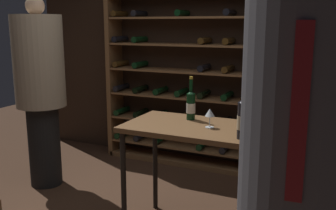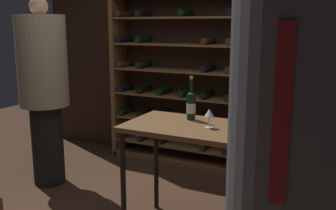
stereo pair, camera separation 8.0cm
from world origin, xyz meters
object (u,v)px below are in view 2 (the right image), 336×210
person_bystander_red_print (44,84)px  wine_bottle_amber_reserve (191,105)px  person_host_in_suit (295,195)px  wine_glass_stemmed_left (209,114)px  wine_bottle_gold_foil (241,119)px  wine_rack (207,84)px  tasting_table (192,139)px

person_bystander_red_print → wine_bottle_amber_reserve: size_ratio=5.50×
wine_bottle_amber_reserve → person_host_in_suit: bearing=-55.7°
person_host_in_suit → wine_bottle_amber_reserve: person_host_in_suit is taller
person_host_in_suit → wine_glass_stemmed_left: (-0.84, 1.38, -0.08)m
wine_bottle_gold_foil → wine_glass_stemmed_left: size_ratio=2.57×
wine_glass_stemmed_left → person_bystander_red_print: bearing=171.1°
person_host_in_suit → wine_bottle_amber_reserve: (-1.07, 1.56, -0.06)m
person_host_in_suit → wine_glass_stemmed_left: size_ratio=13.65×
wine_rack → person_bystander_red_print: (-1.37, -1.24, 0.08)m
wine_bottle_amber_reserve → wine_glass_stemmed_left: size_ratio=2.42×
person_host_in_suit → wine_bottle_amber_reserve: bearing=120.0°
wine_bottle_amber_reserve → wine_bottle_gold_foil: bearing=-34.6°
tasting_table → person_bystander_red_print: 1.88m
wine_rack → person_bystander_red_print: bearing=-138.0°
person_bystander_red_print → wine_bottle_amber_reserve: bearing=160.1°
person_host_in_suit → wine_bottle_gold_foil: size_ratio=5.30×
person_host_in_suit → wine_glass_stemmed_left: bearing=116.9°
wine_rack → wine_bottle_amber_reserve: bearing=-74.6°
person_bystander_red_print → person_host_in_suit: person_host_in_suit is taller
wine_bottle_gold_foil → wine_glass_stemmed_left: bearing=148.4°
wine_rack → tasting_table: (0.46, -1.53, -0.20)m
tasting_table → wine_bottle_gold_foil: 0.55m
wine_bottle_gold_foil → wine_glass_stemmed_left: wine_bottle_gold_foil is taller
wine_bottle_amber_reserve → wine_rack: bearing=105.4°
person_bystander_red_print → person_host_in_suit: (2.82, -1.69, 0.02)m
tasting_table → person_bystander_red_print: person_bystander_red_print is taller
person_host_in_suit → wine_glass_stemmed_left: 1.62m
person_bystander_red_print → wine_bottle_amber_reserve: person_bystander_red_print is taller
person_bystander_red_print → wine_bottle_gold_foil: (2.28, -0.50, -0.02)m
person_bystander_red_print → person_host_in_suit: size_ratio=0.98×
person_host_in_suit → wine_bottle_gold_foil: person_host_in_suit is taller
person_host_in_suit → wine_bottle_gold_foil: bearing=109.8°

